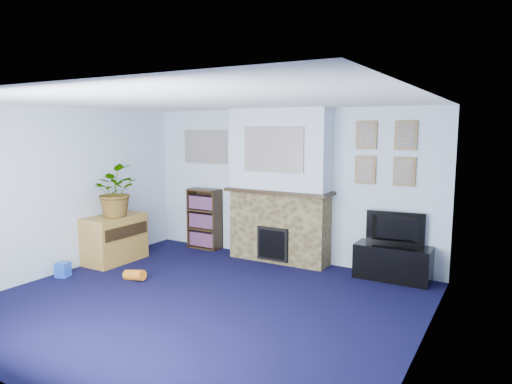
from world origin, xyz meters
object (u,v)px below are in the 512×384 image
Objects in this scene: bookshelf at (205,220)px; sideboard at (115,240)px; tv_stand at (393,264)px; television at (394,229)px.

bookshelf is 1.58m from sideboard.
bookshelf is 1.11× the size of sideboard.
sideboard is (-4.03, -1.31, 0.12)m from tv_stand.
television is at bearing -0.99° from bookshelf.
sideboard is (-4.03, -1.33, -0.36)m from television.
sideboard is at bearing -118.24° from bookshelf.
bookshelf reaches higher than television.
bookshelf is at bearing 178.67° from tv_stand.
bookshelf reaches higher than sideboard.
tv_stand is 1.08× the size of sideboard.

